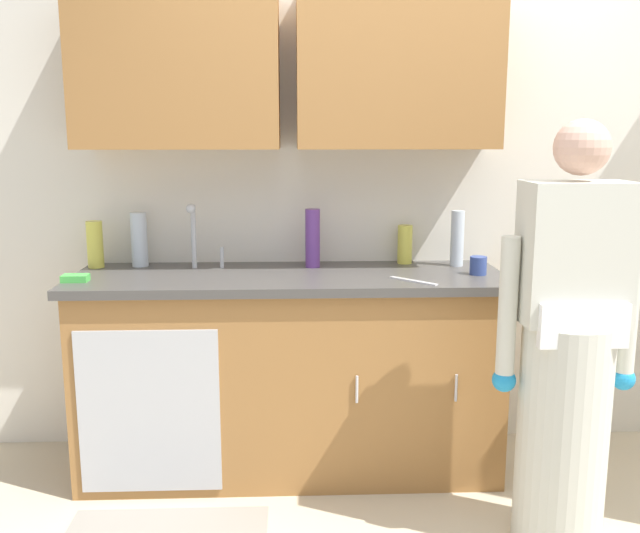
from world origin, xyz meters
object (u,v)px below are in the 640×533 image
at_px(sink, 199,277).
at_px(knife_on_counter, 413,281).
at_px(bottle_dish_liquid, 313,238).
at_px(bottle_water_short, 139,240).
at_px(bottle_soap, 457,238).
at_px(sponge, 75,278).
at_px(cup_by_sink, 478,266).
at_px(bottle_cleaner_spray, 95,244).
at_px(bottle_water_tall, 405,244).
at_px(person_at_sink, 567,371).

height_order(sink, knife_on_counter, sink).
height_order(sink, bottle_dish_liquid, sink).
distance_m(bottle_water_short, bottle_soap, 1.53).
xyz_separation_m(bottle_water_short, bottle_dish_liquid, (0.83, -0.06, 0.01)).
bearing_deg(bottle_dish_liquid, knife_on_counter, -39.62).
distance_m(bottle_water_short, sponge, 0.42).
bearing_deg(bottle_water_short, sink, -33.55).
distance_m(cup_by_sink, sponge, 1.78).
bearing_deg(bottle_water_short, cup_by_sink, -9.70).
bearing_deg(sink, bottle_cleaner_spray, 160.83).
height_order(bottle_water_short, bottle_soap, bottle_soap).
distance_m(sink, bottle_cleaner_spray, 0.56).
xyz_separation_m(bottle_water_tall, sponge, (-1.49, -0.37, -0.08)).
distance_m(bottle_water_tall, knife_on_counter, 0.44).
height_order(bottle_water_short, sponge, bottle_water_short).
bearing_deg(bottle_cleaner_spray, sponge, -90.14).
bearing_deg(person_at_sink, cup_by_sink, 107.14).
bearing_deg(sink, sponge, -164.01).
relative_size(bottle_water_short, sponge, 2.36).
relative_size(person_at_sink, cup_by_sink, 19.67).
bearing_deg(cup_by_sink, person_at_sink, -72.86).
height_order(bottle_dish_liquid, cup_by_sink, bottle_dish_liquid).
distance_m(bottle_dish_liquid, bottle_water_tall, 0.47).
bearing_deg(bottle_water_short, bottle_dish_liquid, -3.96).
bearing_deg(bottle_water_tall, bottle_cleaner_spray, -178.08).
height_order(bottle_soap, cup_by_sink, bottle_soap).
xyz_separation_m(bottle_cleaner_spray, knife_on_counter, (1.46, -0.38, -0.11)).
bearing_deg(bottle_water_tall, bottle_soap, -17.66).
bearing_deg(person_at_sink, sink, 155.27).
distance_m(bottle_cleaner_spray, knife_on_counter, 1.51).
xyz_separation_m(sink, bottle_dish_liquid, (0.52, 0.15, 0.15)).
bearing_deg(sponge, cup_by_sink, 2.62).
relative_size(bottle_soap, bottle_water_tall, 1.42).
bearing_deg(knife_on_counter, bottle_dish_liquid, -173.65).
distance_m(sink, person_at_sink, 1.62).
xyz_separation_m(person_at_sink, bottle_soap, (-0.23, 0.82, 0.38)).
relative_size(bottle_soap, bottle_dish_liquid, 0.96).
xyz_separation_m(bottle_water_short, knife_on_counter, (1.26, -0.41, -0.13)).
height_order(bottle_cleaner_spray, knife_on_counter, bottle_cleaner_spray).
relative_size(bottle_soap, knife_on_counter, 1.11).
xyz_separation_m(sink, cup_by_sink, (1.27, -0.07, 0.06)).
height_order(knife_on_counter, sponge, sponge).
distance_m(bottle_water_short, bottle_water_tall, 1.29).
bearing_deg(sponge, bottle_soap, 9.77).
bearing_deg(sink, person_at_sink, -24.73).
height_order(cup_by_sink, knife_on_counter, cup_by_sink).
bearing_deg(cup_by_sink, bottle_water_short, 170.30).
distance_m(sink, bottle_dish_liquid, 0.56).
bearing_deg(knife_on_counter, bottle_soap, 98.73).
relative_size(person_at_sink, knife_on_counter, 6.75).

